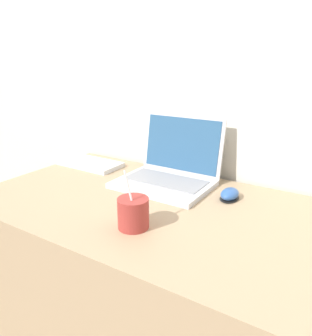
# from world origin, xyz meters

# --- Properties ---
(wall_back) EXTENTS (7.00, 0.04, 2.50)m
(wall_back) POSITION_xyz_m (0.00, 0.76, 1.25)
(wall_back) COLOR silver
(wall_back) RESTS_ON ground_plane
(desk) EXTENTS (1.36, 0.72, 0.75)m
(desk) POSITION_xyz_m (0.00, 0.36, 0.37)
(desk) COLOR tan
(desk) RESTS_ON ground_plane
(laptop) EXTENTS (0.36, 0.31, 0.26)m
(laptop) POSITION_xyz_m (-0.10, 0.56, 0.80)
(laptop) COLOR silver
(laptop) RESTS_ON desk
(drink_cup) EXTENTS (0.09, 0.09, 0.18)m
(drink_cup) POSITION_xyz_m (-0.01, 0.19, 0.79)
(drink_cup) COLOR #9E332D
(drink_cup) RESTS_ON desk
(computer_mouse) EXTENTS (0.06, 0.10, 0.04)m
(computer_mouse) POSITION_xyz_m (0.16, 0.54, 0.76)
(computer_mouse) COLOR black
(computer_mouse) RESTS_ON desk
(external_keyboard) EXTENTS (0.41, 0.15, 0.02)m
(external_keyboard) POSITION_xyz_m (-0.58, 0.56, 0.76)
(external_keyboard) COLOR silver
(external_keyboard) RESTS_ON desk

